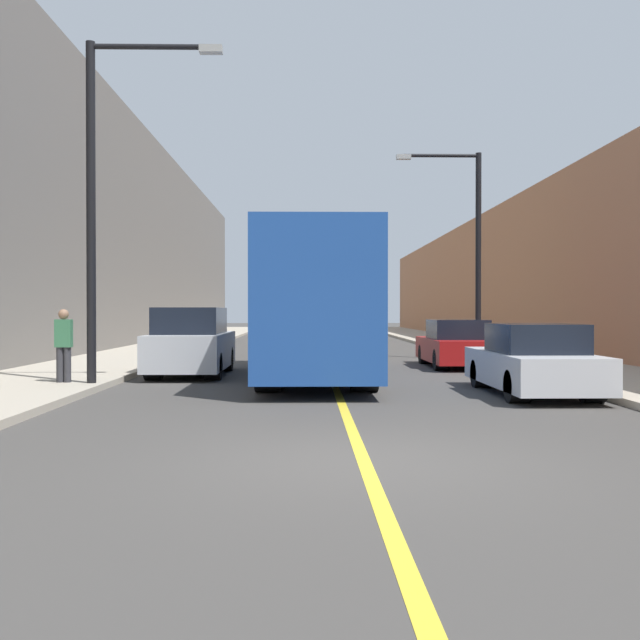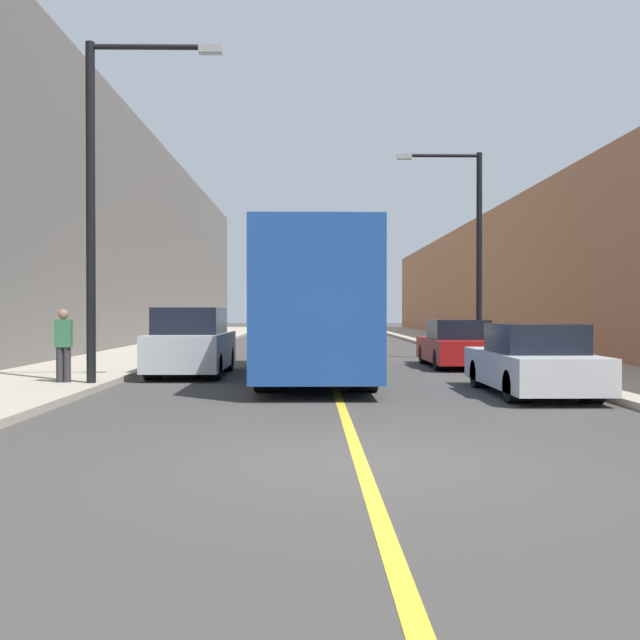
{
  "view_description": "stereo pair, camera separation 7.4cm",
  "coord_description": "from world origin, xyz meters",
  "views": [
    {
      "loc": [
        -0.65,
        -8.4,
        1.7
      ],
      "look_at": [
        -0.29,
        11.12,
        1.47
      ],
      "focal_mm": 42.0,
      "sensor_mm": 36.0,
      "label": 1
    },
    {
      "loc": [
        -0.58,
        -8.4,
        1.7
      ],
      "look_at": [
        -0.29,
        11.12,
        1.47
      ],
      "focal_mm": 42.0,
      "sensor_mm": 36.0,
      "label": 2
    }
  ],
  "objects": [
    {
      "name": "road_center_line",
      "position": [
        0.0,
        30.0,
        0.0
      ],
      "size": [
        0.16,
        72.0,
        0.01
      ],
      "primitive_type": "cube",
      "color": "gold",
      "rests_on": "ground"
    },
    {
      "name": "ground_plane",
      "position": [
        0.0,
        0.0,
        0.0
      ],
      "size": [
        200.0,
        200.0,
        0.0
      ],
      "primitive_type": "plane",
      "color": "#3F3D3A"
    },
    {
      "name": "parked_suv_left",
      "position": [
        -3.69,
        11.43,
        0.83
      ],
      "size": [
        1.87,
        4.56,
        1.8
      ],
      "color": "silver",
      "rests_on": "ground"
    },
    {
      "name": "building_row_right",
      "position": [
        10.71,
        30.0,
        3.45
      ],
      "size": [
        4.0,
        72.0,
        6.9
      ],
      "primitive_type": "cube",
      "color": "#B2724C",
      "rests_on": "ground"
    },
    {
      "name": "building_row_left",
      "position": [
        -10.71,
        30.0,
        5.48
      ],
      "size": [
        4.0,
        72.0,
        10.96
      ],
      "primitive_type": "cube",
      "color": "#66605B",
      "rests_on": "ground"
    },
    {
      "name": "sidewalk_right",
      "position": [
        6.87,
        30.0,
        0.07
      ],
      "size": [
        3.7,
        72.0,
        0.14
      ],
      "primitive_type": "cube",
      "color": "#A89E8C",
      "rests_on": "ground"
    },
    {
      "name": "bus",
      "position": [
        -0.44,
        10.61,
        1.88
      ],
      "size": [
        2.57,
        10.58,
        3.53
      ],
      "color": "#1E4793",
      "rests_on": "ground"
    },
    {
      "name": "car_right_mid",
      "position": [
        3.92,
        14.24,
        0.66
      ],
      "size": [
        1.81,
        4.48,
        1.44
      ],
      "color": "maroon",
      "rests_on": "ground"
    },
    {
      "name": "street_lamp_left",
      "position": [
        -5.04,
        7.91,
        4.41
      ],
      "size": [
        2.95,
        0.24,
        7.39
      ],
      "color": "black",
      "rests_on": "sidewalk_left"
    },
    {
      "name": "pedestrian",
      "position": [
        -5.97,
        8.07,
        0.97
      ],
      "size": [
        0.35,
        0.22,
        1.61
      ],
      "color": "#2D2D33",
      "rests_on": "sidewalk_left"
    },
    {
      "name": "car_right_near",
      "position": [
        3.96,
        6.7,
        0.66
      ],
      "size": [
        1.78,
        4.58,
        1.45
      ],
      "color": "silver",
      "rests_on": "ground"
    },
    {
      "name": "street_lamp_right",
      "position": [
        5.03,
        17.41,
        4.23
      ],
      "size": [
        2.95,
        0.24,
        7.04
      ],
      "color": "black",
      "rests_on": "sidewalk_right"
    },
    {
      "name": "sidewalk_left",
      "position": [
        -6.87,
        30.0,
        0.07
      ],
      "size": [
        3.7,
        72.0,
        0.14
      ],
      "primitive_type": "cube",
      "color": "#A89E8C",
      "rests_on": "ground"
    }
  ]
}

